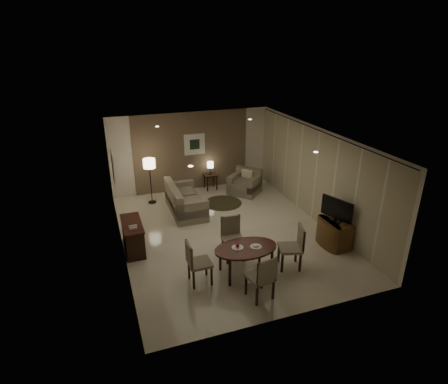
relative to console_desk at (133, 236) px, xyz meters
name	(u,v)px	position (x,y,z in m)	size (l,w,h in m)	color
room_shell	(222,182)	(2.49, 0.40, 0.98)	(5.50, 7.00, 2.70)	beige
taupe_accent	(192,151)	(2.49, 3.48, 0.98)	(3.96, 0.03, 2.70)	brown
curtain_wall	(315,177)	(5.17, 0.00, 0.95)	(0.08, 6.70, 2.58)	beige
curtain_rod	(320,131)	(5.17, 0.00, 2.27)	(0.03, 0.03, 6.80)	black
art_back_frame	(195,144)	(2.59, 3.46, 1.23)	(0.72, 0.03, 0.72)	silver
art_back_canvas	(195,144)	(2.59, 3.44, 1.23)	(0.34, 0.01, 0.34)	black
art_left_frame	(113,167)	(-0.23, 1.20, 1.48)	(0.03, 0.60, 0.80)	silver
art_left_canvas	(114,167)	(-0.21, 1.20, 1.48)	(0.01, 0.46, 0.64)	gray
downlight_nl	(191,166)	(1.09, -1.80, 2.31)	(0.10, 0.10, 0.01)	white
downlight_nr	(316,152)	(3.89, -1.80, 2.31)	(0.10, 0.10, 0.01)	white
downlight_fl	(157,126)	(1.09, 1.80, 2.31)	(0.10, 0.10, 0.01)	white
downlight_fr	(250,119)	(3.89, 1.80, 2.31)	(0.10, 0.10, 0.01)	white
console_desk	(133,236)	(0.00, 0.00, 0.00)	(0.48, 1.20, 0.75)	#4D2118
telephone	(133,227)	(0.00, -0.30, 0.43)	(0.20, 0.14, 0.09)	white
tv_cabinet	(334,233)	(4.89, -1.50, -0.03)	(0.48, 0.90, 0.70)	brown
flat_tv	(337,209)	(4.87, -1.50, 0.65)	(0.06, 0.88, 0.60)	black
dining_table	(246,260)	(2.26, -1.89, -0.04)	(1.44, 0.90, 0.67)	#4D2118
chair_near	(260,276)	(2.21, -2.76, 0.13)	(0.49, 0.49, 1.01)	gray
chair_far	(233,239)	(2.22, -1.21, 0.14)	(0.50, 0.50, 1.04)	gray
chair_left	(200,262)	(1.20, -1.86, 0.12)	(0.48, 0.48, 1.00)	gray
chair_right	(290,247)	(3.32, -1.99, 0.14)	(0.50, 0.50, 1.04)	gray
plate_a	(238,248)	(2.08, -1.84, 0.31)	(0.26, 0.26, 0.02)	white
plate_b	(256,247)	(2.48, -1.94, 0.31)	(0.26, 0.26, 0.02)	white
fruit_apple	(238,246)	(2.08, -1.84, 0.36)	(0.09, 0.09, 0.09)	#A31239
napkin	(256,246)	(2.48, -1.94, 0.33)	(0.12, 0.08, 0.03)	white
round_rug	(223,203)	(3.06, 1.91, -0.37)	(1.22, 1.22, 0.01)	#3C3821
sofa	(186,199)	(1.79, 1.69, 0.06)	(0.93, 1.87, 0.88)	gray
armchair	(245,182)	(4.03, 2.43, 0.04)	(0.93, 0.88, 0.83)	gray
side_table	(211,182)	(3.06, 3.21, -0.10)	(0.43, 0.43, 0.55)	black
table_lamp	(210,167)	(3.06, 3.21, 0.42)	(0.22, 0.22, 0.50)	#FFEAC1
floor_lamp	(151,181)	(0.92, 2.73, 0.36)	(0.37, 0.37, 1.48)	#FFE5B7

